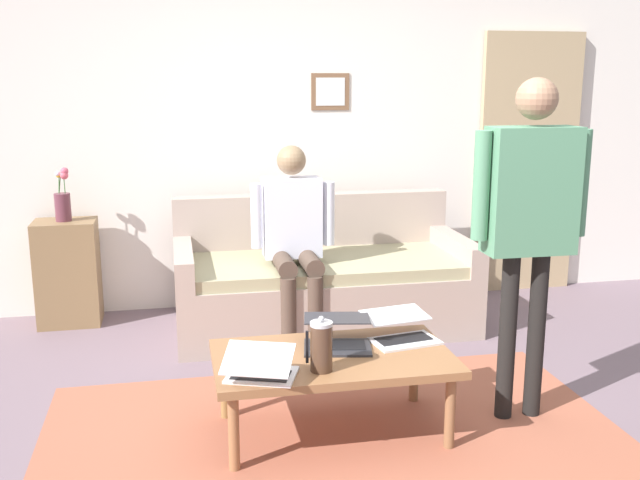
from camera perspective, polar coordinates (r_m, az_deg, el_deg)
ground_plane at (r=3.78m, az=3.18°, el=-14.32°), size 7.68×7.68×0.00m
area_rug at (r=3.64m, az=1.34°, el=-15.38°), size 2.83×1.80×0.01m
back_wall at (r=5.54m, az=-2.43°, el=8.89°), size 7.04×0.11×2.70m
interior_door at (r=6.08m, az=15.91°, el=5.68°), size 0.82×0.09×2.05m
couch at (r=5.09m, az=0.16°, el=-3.42°), size 2.01×0.94×0.88m
coffee_table at (r=3.57m, az=1.01°, el=-9.56°), size 1.15×0.66×0.40m
laptop_left at (r=3.65m, az=1.36°, el=-7.57°), size 0.38×0.39×0.13m
laptop_center at (r=3.76m, az=6.37°, el=-7.12°), size 0.38×0.37×0.12m
laptop_right at (r=3.29m, az=-4.67°, el=-10.03°), size 0.38×0.36×0.15m
french_press at (r=3.33m, az=0.09°, el=-8.28°), size 0.12×0.10×0.26m
side_shelf at (r=5.42m, az=-19.06°, el=-2.42°), size 0.42×0.32×0.74m
flower_vase at (r=5.31m, az=-19.43°, el=2.84°), size 0.11×0.11×0.37m
person_standing at (r=3.69m, az=16.07°, el=2.51°), size 0.59×0.20×1.71m
person_seated at (r=4.73m, az=-2.04°, el=0.62°), size 0.55×0.51×1.28m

